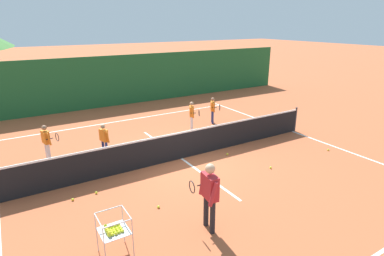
{
  "coord_description": "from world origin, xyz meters",
  "views": [
    {
      "loc": [
        -4.87,
        -8.72,
        4.47
      ],
      "look_at": [
        0.45,
        0.04,
        1.02
      ],
      "focal_mm": 29.54,
      "sensor_mm": 36.0,
      "label": 1
    }
  ],
  "objects": [
    {
      "name": "student_0",
      "position": [
        -3.91,
        2.25,
        0.75
      ],
      "size": [
        0.5,
        0.56,
        1.25
      ],
      "color": "silver",
      "rests_on": "ground"
    },
    {
      "name": "ball_cart",
      "position": [
        -3.47,
        -3.42,
        0.59
      ],
      "size": [
        0.58,
        0.58,
        0.9
      ],
      "color": "#B7B7BC",
      "rests_on": "ground"
    },
    {
      "name": "tennis_net",
      "position": [
        0.0,
        0.0,
        0.5
      ],
      "size": [
        11.28,
        0.08,
        1.05
      ],
      "color": "#333338",
      "rests_on": "ground"
    },
    {
      "name": "tennis_ball_0",
      "position": [
        4.94,
        -2.18,
        0.03
      ],
      "size": [
        0.07,
        0.07,
        0.07
      ],
      "primitive_type": "sphere",
      "color": "yellow",
      "rests_on": "ground"
    },
    {
      "name": "student_3",
      "position": [
        3.23,
        2.76,
        0.73
      ],
      "size": [
        0.4,
        0.68,
        1.21
      ],
      "color": "navy",
      "rests_on": "ground"
    },
    {
      "name": "tennis_ball_5",
      "position": [
        2.06,
        -2.17,
        0.03
      ],
      "size": [
        0.07,
        0.07,
        0.07
      ],
      "primitive_type": "sphere",
      "color": "yellow",
      "rests_on": "ground"
    },
    {
      "name": "tennis_ball_4",
      "position": [
        1.54,
        -0.58,
        0.03
      ],
      "size": [
        0.07,
        0.07,
        0.07
      ],
      "primitive_type": "sphere",
      "color": "yellow",
      "rests_on": "ground"
    },
    {
      "name": "windscreen_fence",
      "position": [
        0.0,
        8.29,
        1.38
      ],
      "size": [
        24.13,
        0.08,
        2.77
      ],
      "primitive_type": "cube",
      "color": "#1E5B2D",
      "rests_on": "ground"
    },
    {
      "name": "tennis_ball_1",
      "position": [
        -3.15,
        -0.83,
        0.03
      ],
      "size": [
        0.07,
        0.07,
        0.07
      ],
      "primitive_type": "sphere",
      "color": "yellow",
      "rests_on": "ground"
    },
    {
      "name": "line_baseline_far",
      "position": [
        0.0,
        5.29,
        0.0
      ],
      "size": [
        10.97,
        0.08,
        0.01
      ],
      "primitive_type": "cube",
      "color": "white",
      "rests_on": "ground"
    },
    {
      "name": "tennis_ball_3",
      "position": [
        -2.0,
        -2.36,
        0.03
      ],
      "size": [
        0.07,
        0.07,
        0.07
      ],
      "primitive_type": "sphere",
      "color": "yellow",
      "rests_on": "ground"
    },
    {
      "name": "tennis_ball_2",
      "position": [
        -3.78,
        -0.86,
        0.03
      ],
      "size": [
        0.07,
        0.07,
        0.07
      ],
      "primitive_type": "sphere",
      "color": "yellow",
      "rests_on": "ground"
    },
    {
      "name": "instructor",
      "position": [
        -1.39,
        -3.71,
        0.97
      ],
      "size": [
        0.43,
        0.77,
        1.62
      ],
      "color": "black",
      "rests_on": "ground"
    },
    {
      "name": "line_service_center",
      "position": [
        0.0,
        0.0,
        0.0
      ],
      "size": [
        0.08,
        6.37,
        0.01
      ],
      "primitive_type": "cube",
      "color": "white",
      "rests_on": "ground"
    },
    {
      "name": "ground_plane",
      "position": [
        0.0,
        0.0,
        0.0
      ],
      "size": [
        120.0,
        120.0,
        0.0
      ],
      "primitive_type": "plane",
      "color": "#B25633"
    },
    {
      "name": "student_2",
      "position": [
        1.9,
        2.43,
        0.76
      ],
      "size": [
        0.41,
        0.69,
        1.25
      ],
      "color": "silver",
      "rests_on": "ground"
    },
    {
      "name": "line_sideline_east",
      "position": [
        5.48,
        0.0,
        0.0
      ],
      "size": [
        0.08,
        11.48,
        0.01
      ],
      "primitive_type": "cube",
      "color": "white",
      "rests_on": "ground"
    },
    {
      "name": "student_1",
      "position": [
        -2.18,
        1.53,
        0.71
      ],
      "size": [
        0.26,
        0.49,
        1.19
      ],
      "color": "navy",
      "rests_on": "ground"
    }
  ]
}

